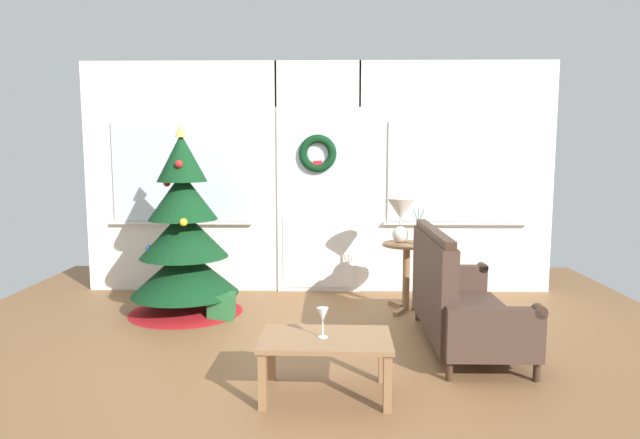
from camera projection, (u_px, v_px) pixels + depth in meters
name	position (u px, v px, depth m)	size (l,w,h in m)	color
ground_plane	(312.00, 357.00, 4.28)	(6.76, 6.76, 0.00)	brown
back_wall_with_door	(318.00, 178.00, 6.19)	(5.20, 0.19, 2.55)	white
christmas_tree	(184.00, 243.00, 5.39)	(1.11, 1.11, 1.83)	#4C331E
settee_sofa	(456.00, 301.00, 4.48)	(0.72, 1.51, 0.96)	#3D281C
side_table	(406.00, 263.00, 5.49)	(0.50, 0.48, 0.67)	#8E6642
table_lamp	(401.00, 214.00, 5.48)	(0.28, 0.28, 0.44)	silver
flower_vase	(418.00, 232.00, 5.39)	(0.11, 0.10, 0.35)	beige
coffee_table	(326.00, 346.00, 3.57)	(0.85, 0.54, 0.39)	#8E6642
wine_glass	(323.00, 316.00, 3.54)	(0.08, 0.08, 0.20)	silver
gift_box	(222.00, 306.00, 5.26)	(0.24, 0.21, 0.24)	#266633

